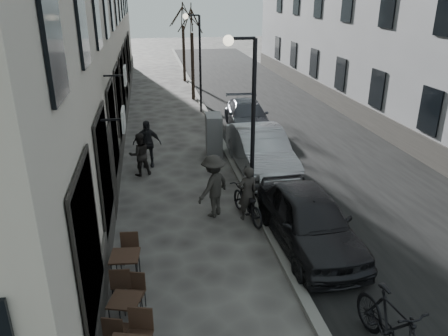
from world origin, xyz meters
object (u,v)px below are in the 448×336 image
object	(u,v)px
pedestrian_mid	(213,186)
bistro_set_b	(126,311)
bistro_set_c	(126,267)
car_far	(247,116)
car_mid	(261,151)
utility_cabinet	(214,135)
bicycle	(247,203)
pedestrian_near	(140,154)
streetlamp_far	(197,52)
tree_far	(183,14)
streetlamp_near	(247,109)
pedestrian_far	(147,144)
car_near	(309,219)
tree_near	(191,19)
moped	(392,326)

from	to	relation	value
pedestrian_mid	bistro_set_b	bearing A→B (deg)	18.08
bistro_set_c	car_far	size ratio (longest dim) A/B	0.34
pedestrian_mid	car_mid	bearing A→B (deg)	-169.00
utility_cabinet	bicycle	xyz separation A→B (m)	(0.14, -5.40, -0.34)
bistro_set_b	pedestrian_near	distance (m)	7.81
streetlamp_far	bistro_set_b	bearing A→B (deg)	-101.41
tree_far	car_far	xyz separation A→B (m)	(1.84, -12.72, -4.00)
streetlamp_near	pedestrian_near	size ratio (longest dim) A/B	3.29
utility_cabinet	car_far	xyz separation A→B (m)	(2.08, 3.22, -0.17)
pedestrian_far	car_near	bearing A→B (deg)	-54.94
utility_cabinet	pedestrian_near	distance (m)	3.29
tree_near	bistro_set_c	xyz separation A→B (m)	(-3.41, -17.88, -4.20)
pedestrian_far	moped	size ratio (longest dim) A/B	0.86
streetlamp_near	bistro_set_c	distance (m)	5.17
tree_near	bistro_set_c	distance (m)	18.68
streetlamp_far	bistro_set_c	size ratio (longest dim) A/B	3.27
car_mid	moped	bearing A→B (deg)	-89.96
streetlamp_near	bistro_set_c	world-z (taller)	streetlamp_near
utility_cabinet	streetlamp_near	bearing A→B (deg)	-83.75
bicycle	car_far	bearing A→B (deg)	-115.25
streetlamp_near	bistro_set_c	size ratio (longest dim) A/B	3.27
pedestrian_far	car_mid	distance (m)	4.20
bicycle	car_mid	size ratio (longest dim) A/B	0.39
moped	pedestrian_far	bearing A→B (deg)	104.50
streetlamp_far	car_mid	distance (m)	9.29
bicycle	car_near	xyz separation A→B (m)	(1.22, -1.67, 0.26)
car_near	moped	world-z (taller)	car_near
bistro_set_b	pedestrian_near	bearing A→B (deg)	104.93
tree_far	bicycle	world-z (taller)	tree_far
tree_far	moped	distance (m)	27.08
tree_near	pedestrian_near	size ratio (longest dim) A/B	3.68
car_mid	moped	distance (m)	8.85
bistro_set_c	moped	world-z (taller)	moped
utility_cabinet	pedestrian_near	size ratio (longest dim) A/B	1.07
tree_far	car_mid	bearing A→B (deg)	-86.28
streetlamp_near	streetlamp_far	bearing A→B (deg)	90.00
car_mid	tree_near	bearing A→B (deg)	94.75
bicycle	car_mid	world-z (taller)	car_mid
pedestrian_mid	car_far	bearing A→B (deg)	-152.63
pedestrian_near	streetlamp_far	bearing A→B (deg)	-124.69
tree_near	car_near	size ratio (longest dim) A/B	1.29
tree_near	bistro_set_b	distance (m)	20.05
pedestrian_far	bistro_set_b	bearing A→B (deg)	-90.45
pedestrian_near	tree_near	bearing A→B (deg)	-120.14
tree_far	pedestrian_mid	xyz separation A→B (m)	(-1.02, -20.96, -3.74)
tree_far	moped	bearing A→B (deg)	-87.22
tree_far	bistro_set_b	distance (m)	25.88
car_near	car_far	distance (m)	10.32
pedestrian_mid	moped	distance (m)	6.24
pedestrian_far	car_near	size ratio (longest dim) A/B	0.40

